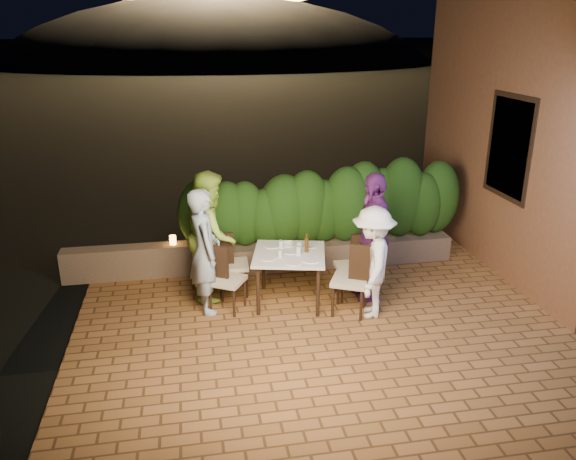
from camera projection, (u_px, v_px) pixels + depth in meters
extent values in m
plane|color=black|center=(351.00, 336.00, 7.13)|extent=(400.00, 400.00, 0.00)
cube|color=brown|center=(340.00, 320.00, 7.62)|extent=(7.00, 6.00, 0.15)
cube|color=brown|center=(544.00, 107.00, 8.73)|extent=(1.60, 5.00, 5.00)
cube|color=black|center=(511.00, 147.00, 8.31)|extent=(0.08, 1.00, 1.40)
cube|color=black|center=(510.00, 147.00, 8.31)|extent=(0.06, 1.15, 1.55)
cube|color=brown|center=(324.00, 252.00, 9.22)|extent=(4.20, 0.55, 0.40)
cube|color=brown|center=(136.00, 262.00, 8.70)|extent=(2.20, 0.30, 0.50)
ellipsoid|color=black|center=(218.00, 98.00, 64.32)|extent=(52.00, 40.00, 22.00)
cylinder|color=white|center=(269.00, 258.00, 7.52)|extent=(0.20, 0.20, 0.01)
cylinder|color=white|center=(272.00, 246.00, 7.96)|extent=(0.23, 0.23, 0.01)
cylinder|color=white|center=(311.00, 260.00, 7.46)|extent=(0.24, 0.24, 0.01)
cylinder|color=white|center=(309.00, 246.00, 7.94)|extent=(0.22, 0.22, 0.01)
cylinder|color=white|center=(290.00, 252.00, 7.74)|extent=(0.22, 0.22, 0.01)
cylinder|color=white|center=(293.00, 263.00, 7.38)|extent=(0.21, 0.21, 0.01)
cylinder|color=silver|center=(280.00, 254.00, 7.56)|extent=(0.06, 0.06, 0.10)
cylinder|color=silver|center=(281.00, 244.00, 7.86)|extent=(0.07, 0.07, 0.12)
cylinder|color=silver|center=(299.00, 251.00, 7.63)|extent=(0.07, 0.07, 0.12)
cylinder|color=silver|center=(299.00, 246.00, 7.80)|extent=(0.07, 0.07, 0.12)
imported|color=white|center=(287.00, 244.00, 7.97)|extent=(0.19, 0.19, 0.05)
imported|color=#9DB5CA|center=(205.00, 251.00, 7.48)|extent=(0.50, 0.68, 1.73)
imported|color=#A5D642|center=(211.00, 234.00, 7.94)|extent=(0.77, 0.95, 1.83)
imported|color=white|center=(373.00, 262.00, 7.38)|extent=(0.88, 1.12, 1.52)
imported|color=#632571|center=(373.00, 236.00, 7.84)|extent=(0.49, 1.10, 1.84)
cylinder|color=orange|center=(173.00, 240.00, 8.69)|extent=(0.10, 0.10, 0.14)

